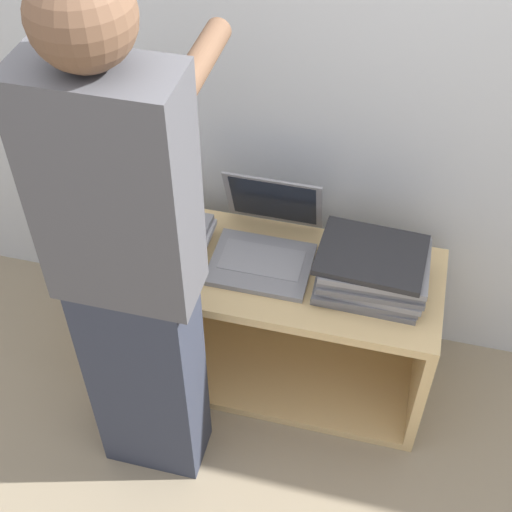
{
  "coord_description": "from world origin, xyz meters",
  "views": [
    {
      "loc": [
        0.4,
        -1.43,
        2.35
      ],
      "look_at": [
        0.0,
        0.17,
        0.7
      ],
      "focal_mm": 50.0,
      "sensor_mm": 36.0,
      "label": 1
    }
  ],
  "objects_px": {
    "laptop_open": "(265,243)",
    "laptop_stack_right": "(372,270)",
    "laptop_stack_left": "(157,240)",
    "person": "(130,273)"
  },
  "relations": [
    {
      "from": "laptop_open",
      "to": "person",
      "type": "relative_size",
      "value": 0.2
    },
    {
      "from": "laptop_stack_right",
      "to": "person",
      "type": "bearing_deg",
      "value": -146.72
    },
    {
      "from": "laptop_stack_left",
      "to": "laptop_stack_right",
      "type": "distance_m",
      "value": 0.75
    },
    {
      "from": "laptop_stack_left",
      "to": "laptop_open",
      "type": "bearing_deg",
      "value": 9.98
    },
    {
      "from": "laptop_open",
      "to": "laptop_stack_right",
      "type": "xyz_separation_m",
      "value": [
        0.38,
        -0.06,
        0.02
      ]
    },
    {
      "from": "laptop_stack_left",
      "to": "person",
      "type": "xyz_separation_m",
      "value": [
        0.1,
        -0.42,
        0.29
      ]
    },
    {
      "from": "laptop_open",
      "to": "laptop_stack_left",
      "type": "distance_m",
      "value": 0.38
    },
    {
      "from": "laptop_open",
      "to": "laptop_stack_left",
      "type": "xyz_separation_m",
      "value": [
        -0.38,
        -0.07,
        -0.01
      ]
    },
    {
      "from": "laptop_open",
      "to": "laptop_stack_right",
      "type": "height_order",
      "value": "laptop_open"
    },
    {
      "from": "laptop_stack_right",
      "to": "person",
      "type": "xyz_separation_m",
      "value": [
        -0.65,
        -0.43,
        0.25
      ]
    }
  ]
}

